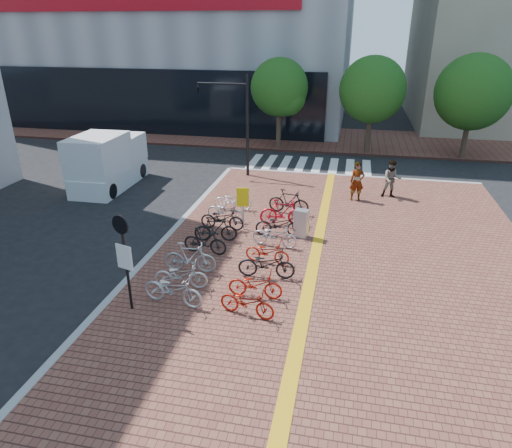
% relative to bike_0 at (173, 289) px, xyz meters
% --- Properties ---
extents(ground, '(120.00, 120.00, 0.00)m').
position_rel_bike_0_xyz_m(ground, '(1.92, 2.36, -0.66)').
color(ground, black).
rests_on(ground, ground).
extents(sidewalk, '(14.00, 34.00, 0.15)m').
position_rel_bike_0_xyz_m(sidewalk, '(4.92, -2.64, -0.59)').
color(sidewalk, brown).
rests_on(sidewalk, ground).
extents(tactile_strip, '(0.40, 34.00, 0.01)m').
position_rel_bike_0_xyz_m(tactile_strip, '(3.92, -2.64, -0.51)').
color(tactile_strip, gold).
rests_on(tactile_strip, sidewalk).
extents(kerb_west, '(0.25, 34.00, 0.15)m').
position_rel_bike_0_xyz_m(kerb_west, '(-2.08, -2.64, -0.59)').
color(kerb_west, gray).
rests_on(kerb_west, ground).
extents(kerb_north, '(14.00, 0.25, 0.15)m').
position_rel_bike_0_xyz_m(kerb_north, '(4.92, 14.36, -0.59)').
color(kerb_north, gray).
rests_on(kerb_north, ground).
extents(far_sidewalk, '(70.00, 8.00, 0.15)m').
position_rel_bike_0_xyz_m(far_sidewalk, '(1.92, 23.36, -0.59)').
color(far_sidewalk, brown).
rests_on(far_sidewalk, ground).
extents(crosswalk, '(7.50, 4.00, 0.01)m').
position_rel_bike_0_xyz_m(crosswalk, '(2.42, 16.36, -0.66)').
color(crosswalk, silver).
rests_on(crosswalk, ground).
extents(street_trees, '(16.20, 4.60, 6.35)m').
position_rel_bike_0_xyz_m(street_trees, '(6.96, 19.81, 3.44)').
color(street_trees, '#38281E').
rests_on(street_trees, far_sidewalk).
extents(bike_0, '(2.03, 0.95, 1.03)m').
position_rel_bike_0_xyz_m(bike_0, '(0.00, 0.00, 0.00)').
color(bike_0, silver).
rests_on(bike_0, sidewalk).
extents(bike_1, '(1.80, 0.83, 0.91)m').
position_rel_bike_0_xyz_m(bike_1, '(-0.11, 0.95, -0.06)').
color(bike_1, silver).
rests_on(bike_1, sidewalk).
extents(bike_2, '(1.85, 0.65, 1.09)m').
position_rel_bike_0_xyz_m(bike_2, '(-0.17, 1.98, 0.03)').
color(bike_2, '#A6A7AB').
rests_on(bike_2, sidewalk).
extents(bike_3, '(1.71, 0.60, 1.01)m').
position_rel_bike_0_xyz_m(bike_3, '(-0.09, 3.41, -0.01)').
color(bike_3, black).
rests_on(bike_3, sidewalk).
extents(bike_4, '(1.74, 0.80, 1.01)m').
position_rel_bike_0_xyz_m(bike_4, '(-0.01, 4.52, -0.01)').
color(bike_4, black).
rests_on(bike_4, sidewalk).
extents(bike_5, '(1.83, 0.65, 0.96)m').
position_rel_bike_0_xyz_m(bike_5, '(-0.08, 5.66, -0.03)').
color(bike_5, black).
rests_on(bike_5, sidewalk).
extents(bike_6, '(1.77, 0.86, 0.89)m').
position_rel_bike_0_xyz_m(bike_6, '(-0.20, 6.60, -0.07)').
color(bike_6, '#B5B6BB').
rests_on(bike_6, sidewalk).
extents(bike_7, '(1.79, 0.76, 0.92)m').
position_rel_bike_0_xyz_m(bike_7, '(-0.20, 7.88, -0.06)').
color(bike_7, white).
rests_on(bike_7, sidewalk).
extents(bike_8, '(1.78, 0.90, 0.89)m').
position_rel_bike_0_xyz_m(bike_8, '(2.31, -0.12, -0.07)').
color(bike_8, '#A0180B').
rests_on(bike_8, sidewalk).
extents(bike_9, '(1.71, 0.62, 0.89)m').
position_rel_bike_0_xyz_m(bike_9, '(2.34, 0.88, -0.07)').
color(bike_9, '#A8180C').
rests_on(bike_9, sidewalk).
extents(bike_10, '(1.95, 0.80, 1.00)m').
position_rel_bike_0_xyz_m(bike_10, '(2.45, 2.15, -0.01)').
color(bike_10, black).
rests_on(bike_10, sidewalk).
extents(bike_11, '(1.66, 0.74, 0.85)m').
position_rel_bike_0_xyz_m(bike_11, '(2.29, 3.18, -0.09)').
color(bike_11, '#B41E0C').
rests_on(bike_11, sidewalk).
extents(bike_12, '(1.82, 0.82, 0.93)m').
position_rel_bike_0_xyz_m(bike_12, '(2.32, 4.53, -0.05)').
color(bike_12, '#BCBCC1').
rests_on(bike_12, sidewalk).
extents(bike_13, '(1.96, 0.88, 1.00)m').
position_rel_bike_0_xyz_m(bike_13, '(2.33, 5.49, -0.02)').
color(bike_13, black).
rests_on(bike_13, sidewalk).
extents(bike_14, '(1.99, 0.89, 1.16)m').
position_rel_bike_0_xyz_m(bike_14, '(2.29, 6.62, 0.06)').
color(bike_14, red).
rests_on(bike_14, sidewalk).
extents(bike_15, '(1.91, 0.77, 1.12)m').
position_rel_bike_0_xyz_m(bike_15, '(2.36, 7.98, 0.04)').
color(bike_15, black).
rests_on(bike_15, sidewalk).
extents(pedestrian_a, '(0.76, 0.57, 1.89)m').
position_rel_bike_0_xyz_m(pedestrian_a, '(5.30, 10.35, 0.43)').
color(pedestrian_a, gray).
rests_on(pedestrian_a, sidewalk).
extents(pedestrian_b, '(0.93, 0.74, 1.85)m').
position_rel_bike_0_xyz_m(pedestrian_b, '(6.95, 11.14, 0.41)').
color(pedestrian_b, '#53596A').
rests_on(pedestrian_b, sidewalk).
extents(utility_box, '(0.59, 0.48, 1.15)m').
position_rel_bike_0_xyz_m(utility_box, '(3.20, 5.60, 0.06)').
color(utility_box, '#AEADB2').
rests_on(utility_box, sidewalk).
extents(yellow_sign, '(0.49, 0.16, 1.83)m').
position_rel_bike_0_xyz_m(yellow_sign, '(0.78, 5.80, 0.75)').
color(yellow_sign, '#B7B7BC').
rests_on(yellow_sign, sidewalk).
extents(notice_sign, '(0.55, 0.21, 3.04)m').
position_rel_bike_0_xyz_m(notice_sign, '(-1.14, -0.54, 1.40)').
color(notice_sign, black).
rests_on(notice_sign, sidewalk).
extents(traffic_light_pole, '(2.93, 1.13, 5.46)m').
position_rel_bike_0_xyz_m(traffic_light_pole, '(-1.98, 13.19, 3.26)').
color(traffic_light_pole, black).
rests_on(traffic_light_pole, sidewalk).
extents(box_truck, '(2.27, 5.04, 2.90)m').
position_rel_bike_0_xyz_m(box_truck, '(-7.57, 10.12, 0.70)').
color(box_truck, silver).
rests_on(box_truck, ground).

